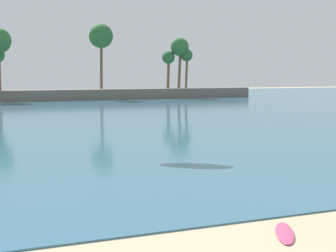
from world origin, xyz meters
The scene contains 3 objects.
sea centered at (0.00, 65.06, 0.03)m, with size 220.00×112.42×0.06m, color #386B84.
palm_headland centered at (1.27, 81.23, 2.95)m, with size 88.55×6.32×12.95m.
surfboard centered at (2.11, 7.41, 0.04)m, with size 2.10×0.52×0.08m, color #E04C7F.
Camera 1 is at (-6.55, -4.60, 4.67)m, focal length 54.84 mm.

